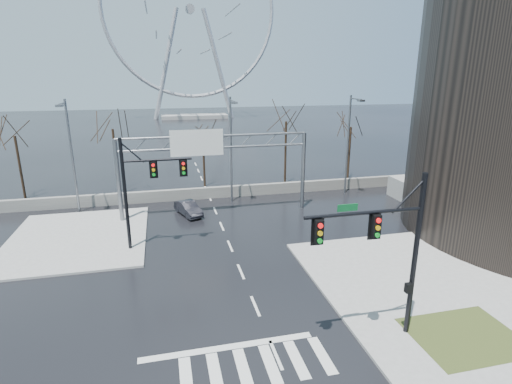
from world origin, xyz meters
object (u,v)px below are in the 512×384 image
object	(u,v)px
signal_mast_far	(142,184)
ferris_wheel	(190,17)
sign_gantry	(211,157)
signal_mast_near	(390,244)
car	(188,208)

from	to	relation	value
signal_mast_far	ferris_wheel	distance (m)	89.30
signal_mast_far	sign_gantry	size ratio (longest dim) A/B	0.49
signal_mast_far	sign_gantry	world-z (taller)	signal_mast_far
signal_mast_near	signal_mast_far	bearing A→B (deg)	130.26
signal_mast_near	ferris_wheel	distance (m)	101.29
signal_mast_far	car	distance (m)	8.46
signal_mast_near	sign_gantry	size ratio (longest dim) A/B	0.49
ferris_wheel	signal_mast_near	bearing A→B (deg)	-89.92
ferris_wheel	car	size ratio (longest dim) A/B	13.80
signal_mast_near	car	bearing A→B (deg)	111.26
sign_gantry	ferris_wheel	distance (m)	82.91
signal_mast_far	car	size ratio (longest dim) A/B	2.17
car	signal_mast_far	bearing A→B (deg)	-137.61
signal_mast_near	sign_gantry	world-z (taller)	signal_mast_near
ferris_wheel	signal_mast_far	bearing A→B (deg)	-97.20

